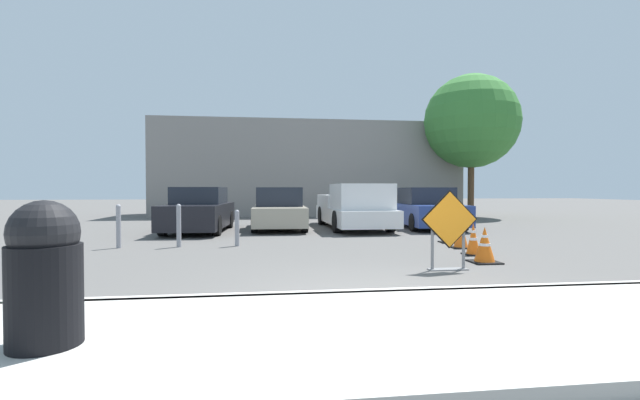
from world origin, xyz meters
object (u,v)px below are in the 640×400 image
Objects in this scene: traffic_cone_second at (473,239)px; bollard_nearest at (237,227)px; traffic_cone_fourth at (449,231)px; trash_bin at (45,272)px; road_closed_sign at (449,227)px; pickup_truck at (355,209)px; parked_car_nearest at (199,211)px; bollard_third at (119,225)px; parked_car_third at (426,209)px; parked_car_second at (279,210)px; traffic_cone_nearest at (485,245)px; bollard_second at (179,224)px; traffic_cone_third at (461,235)px.

traffic_cone_second is 0.76× the size of bollard_nearest.
bollard_nearest is at bearing 157.43° from traffic_cone_second.
trash_bin reaches higher than traffic_cone_fourth.
pickup_truck is (0.01, 7.91, -0.04)m from road_closed_sign.
bollard_third is at bearing 74.70° from parked_car_nearest.
pickup_truck reaches higher than parked_car_third.
trash_bin is at bearing -98.69° from bollard_nearest.
parked_car_second is at bearing -7.13° from pickup_truck.
trash_bin is at bearing 58.92° from parked_car_third.
traffic_cone_fourth is 8.05m from parked_car_nearest.
bollard_nearest is (-4.88, 3.08, 0.14)m from traffic_cone_nearest.
parked_car_nearest reaches higher than bollard_third.
traffic_cone_second is 6.55m from parked_car_third.
parked_car_third is at bearing 55.97° from trash_bin.
traffic_cone_second is 6.88m from bollard_second.
road_closed_sign is at bearing -128.36° from traffic_cone_second.
bollard_second is (-6.92, 0.04, 0.23)m from traffic_cone_fourth.
parked_car_nearest is (-7.01, 3.96, 0.36)m from traffic_cone_fourth.
parked_car_second reaches higher than traffic_cone_fourth.
pickup_truck is at bearing 174.98° from parked_car_second.
parked_car_nearest is at bearing 5.32° from parked_car_third.
traffic_cone_second is 2.13m from traffic_cone_fourth.
bollard_second is at bearing 161.92° from traffic_cone_second.
bollard_nearest reaches higher than traffic_cone_third.
road_closed_sign is at bearing 34.13° from trash_bin.
pickup_truck is at bearing 97.81° from traffic_cone_nearest.
traffic_cone_second is at bearing -18.08° from bollard_second.
pickup_truck is 6.17× the size of bollard_nearest.
bollard_second and bollard_third have the same top height.
traffic_cone_nearest is at bearing -32.22° from bollard_nearest.
parked_car_nearest is (-6.87, 4.97, 0.36)m from traffic_cone_third.
parked_car_second reaches higher than trash_bin.
parked_car_third is at bearing 77.29° from traffic_cone_third.
road_closed_sign is 4.06m from traffic_cone_fourth.
pickup_truck is (-1.25, 6.31, 0.38)m from traffic_cone_second.
bollard_third is at bearing 30.96° from pickup_truck.
traffic_cone_fourth is at bearing 153.83° from parked_car_nearest.
traffic_cone_third is 0.57× the size of trash_bin.
parked_car_second is (-3.69, 7.55, 0.34)m from traffic_cone_nearest.
traffic_cone_third is 0.16× the size of parked_car_third.
parked_car_third reaches higher than bollard_second.
pickup_truck is 1.32× the size of parked_car_third.
traffic_cone_third is at bearing 104.82° from pickup_truck.
bollard_third is at bearing 179.71° from traffic_cone_fourth.
pickup_truck is at bearing 4.39° from parked_car_third.
parked_car_nearest reaches higher than traffic_cone_second.
road_closed_sign is 3.09m from traffic_cone_third.
traffic_cone_nearest is 7.52m from parked_car_third.
parked_car_second is (-3.94, 6.60, 0.34)m from traffic_cone_second.
pickup_truck is 4.71× the size of trash_bin.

